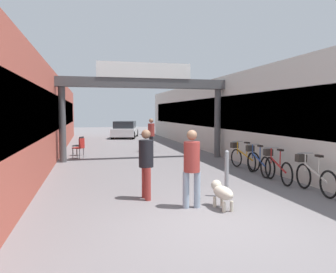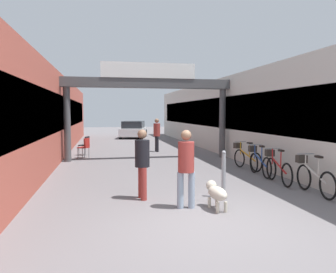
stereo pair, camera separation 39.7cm
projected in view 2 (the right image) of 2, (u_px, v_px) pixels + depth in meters
The scene contains 16 objects.
ground_plane at pixel (211, 223), 5.97m from camera, with size 80.00×80.00×0.00m, color slate.
storefront_left at pixel (35, 116), 15.61m from camera, with size 3.00×26.00×3.65m.
storefront_right at pixel (236, 116), 17.58m from camera, with size 3.00×26.00×3.65m.
arcade_sign_gateway at pixel (148, 91), 13.90m from camera, with size 7.40×0.47×4.09m.
pedestrian_with_dog at pixel (186, 164), 6.86m from camera, with size 0.39×0.38×1.66m.
pedestrian_companion at pixel (142, 160), 7.59m from camera, with size 0.38×0.40×1.63m.
pedestrian_carrying_crate at pixel (157, 133), 16.81m from camera, with size 0.36×0.39×1.71m.
dog_on_leash at pixel (216, 192), 6.83m from camera, with size 0.36×0.78×0.56m.
bicycle_silver_nearest at pixel (313, 176), 8.13m from camera, with size 0.46×1.69×0.98m.
bicycle_red_second at pixel (277, 167), 9.42m from camera, with size 0.46×1.69×0.98m.
bicycle_blue_third at pixel (259, 162), 10.54m from camera, with size 0.46×1.69×0.98m.
bicycle_orange_farthest at pixel (246, 157), 11.65m from camera, with size 0.47×1.68×0.98m.
bollard_post_metal at pixel (224, 174), 7.78m from camera, with size 0.10×0.10×1.12m.
cafe_chair_red_nearer at pixel (85, 146), 14.43m from camera, with size 0.55×0.55×0.89m.
cafe_chair_black_farther at pixel (85, 144), 15.45m from camera, with size 0.53×0.53×0.89m.
parked_car_white at pixel (134, 130), 26.20m from camera, with size 2.61×4.29×1.33m.
Camera 2 is at (-1.90, -5.57, 2.02)m, focal length 35.00 mm.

